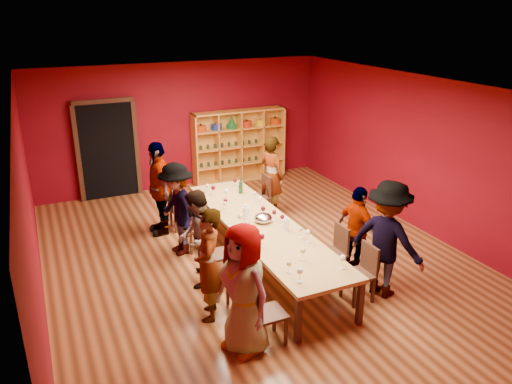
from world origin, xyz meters
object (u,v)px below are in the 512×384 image
person_left_3 (177,209)px  person_right_1 (357,230)px  chair_person_left_4 (177,206)px  chair_person_right_0 (363,270)px  spittoon_bowl (263,218)px  person_right_4 (272,176)px  person_left_1 (209,265)px  chair_person_right_1 (335,249)px  chair_person_left_3 (192,225)px  person_right_0 (387,239)px  shelving_unit (239,142)px  person_left_0 (244,289)px  chair_person_left_0 (263,311)px  person_left_2 (196,239)px  person_left_4 (159,188)px  chair_person_right_4 (262,194)px  tasting_table (262,227)px  chair_person_left_1 (237,279)px  wine_bottle (241,187)px  chair_person_left_2 (215,252)px

person_left_3 → person_right_1: bearing=47.7°
chair_person_left_4 → chair_person_right_0: size_ratio=1.00×
spittoon_bowl → person_right_4: bearing=59.7°
person_left_1 → chair_person_right_1: size_ratio=1.87×
chair_person_left_3 → person_right_0: (2.22, -2.64, 0.42)m
shelving_unit → person_left_0: 6.81m
person_left_1 → person_right_0: 2.71m
chair_person_left_0 → chair_person_right_0: bearing=10.6°
person_right_4 → person_left_2: bearing=114.3°
person_right_0 → person_right_4: bearing=-20.3°
spittoon_bowl → person_left_2: bearing=-170.4°
person_left_2 → person_left_4: (-0.04, 2.16, 0.13)m
person_left_2 → chair_person_left_3: size_ratio=1.77×
chair_person_right_1 → chair_person_right_4: 2.81m
person_right_4 → person_left_0: bearing=132.0°
person_left_1 → chair_person_right_4: 3.79m
shelving_unit → person_right_4: bearing=-95.9°
person_left_3 → chair_person_left_4: bearing=160.0°
tasting_table → chair_person_left_1: bearing=-129.4°
person_left_2 → spittoon_bowl: bearing=124.3°
shelving_unit → spittoon_bowl: bearing=-107.4°
spittoon_bowl → person_right_0: bearing=-53.5°
chair_person_left_3 → chair_person_left_4: 1.00m
wine_bottle → chair_person_left_1: bearing=-114.1°
chair_person_right_4 → person_right_4: (0.24, -0.00, 0.36)m
tasting_table → person_right_1: person_right_1 is taller
chair_person_left_0 → spittoon_bowl: size_ratio=2.85×
shelving_unit → person_left_0: (-2.58, -6.30, -0.10)m
chair_person_right_0 → tasting_table: bearing=119.1°
person_right_0 → person_right_1: bearing=-23.6°
chair_person_left_0 → chair_person_right_4: same height
chair_person_left_0 → wine_bottle: bearing=71.5°
chair_person_left_3 → person_right_1: (2.23, -1.89, 0.26)m
chair_person_left_4 → spittoon_bowl: 2.19m
shelving_unit → person_left_1: size_ratio=1.44×
chair_person_left_2 → chair_person_right_1: bearing=-22.0°
chair_person_left_4 → chair_person_right_4: (1.82, -0.07, 0.00)m
person_left_2 → spittoon_bowl: 1.28m
person_left_3 → wine_bottle: bearing=104.2°
chair_person_left_4 → chair_person_right_0: 4.07m
chair_person_left_1 → chair_person_right_1: same height
tasting_table → person_left_3: size_ratio=2.66×
tasting_table → person_right_0: (1.31, -1.64, 0.22)m
chair_person_left_4 → wine_bottle: 1.32m
person_left_0 → person_left_4: bearing=163.1°
person_left_0 → chair_person_left_1: person_left_0 is taller
tasting_table → chair_person_right_4: (0.91, 1.93, -0.20)m
person_right_1 → chair_person_right_4: person_right_1 is taller
chair_person_left_1 → person_left_3: size_ratio=0.53×
person_left_0 → chair_person_left_3: person_left_0 is taller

